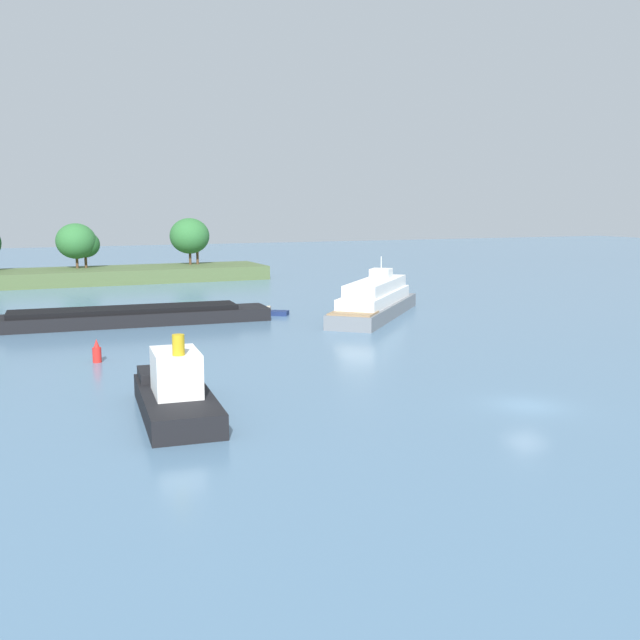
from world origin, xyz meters
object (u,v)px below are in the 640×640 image
at_px(small_motorboat, 265,312).
at_px(channel_buoy_red, 97,352).
at_px(white_riverboat, 375,301).
at_px(tugboat, 176,393).
at_px(cargo_barge, 104,316).

xyz_separation_m(small_motorboat, channel_buoy_red, (-20.86, -19.07, 0.53)).
bearing_deg(channel_buoy_red, white_riverboat, 21.91).
height_order(small_motorboat, tugboat, tugboat).
distance_m(small_motorboat, tugboat, 40.74).
relative_size(white_riverboat, small_motorboat, 3.57).
relative_size(tugboat, channel_buoy_red, 6.23).
bearing_deg(tugboat, small_motorboat, 63.30).
height_order(tugboat, channel_buoy_red, tugboat).
distance_m(cargo_barge, tugboat, 35.72).
height_order(white_riverboat, tugboat, white_riverboat).
xyz_separation_m(white_riverboat, tugboat, (-29.31, -30.13, -0.45)).
bearing_deg(channel_buoy_red, cargo_barge, 81.11).
bearing_deg(cargo_barge, white_riverboat, -10.91).
xyz_separation_m(white_riverboat, cargo_barge, (-29.00, 5.59, -0.80)).
bearing_deg(tugboat, channel_buoy_red, 98.43).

